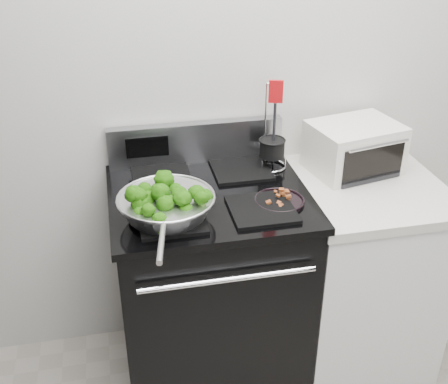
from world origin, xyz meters
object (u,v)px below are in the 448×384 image
object	(u,v)px
gas_range	(210,286)
toaster_oven	(354,147)
bacon_plate	(279,198)
skillet	(166,205)
utensil_holder	(272,153)

from	to	relation	value
gas_range	toaster_oven	bearing A→B (deg)	11.69
bacon_plate	skillet	bearing A→B (deg)	-176.91
skillet	bacon_plate	bearing A→B (deg)	12.79
toaster_oven	skillet	bearing A→B (deg)	-172.94
bacon_plate	gas_range	bearing A→B (deg)	153.61
utensil_holder	toaster_oven	distance (m)	0.36
gas_range	bacon_plate	world-z (taller)	gas_range
gas_range	utensil_holder	distance (m)	0.64
gas_range	bacon_plate	xyz separation A→B (m)	(0.25, -0.13, 0.48)
skillet	gas_range	bearing A→B (deg)	48.64
gas_range	utensil_holder	size ratio (longest dim) A/B	2.87
utensil_holder	toaster_oven	bearing A→B (deg)	10.96
bacon_plate	toaster_oven	xyz separation A→B (m)	(0.41, 0.26, 0.06)
gas_range	toaster_oven	xyz separation A→B (m)	(0.67, 0.14, 0.54)
utensil_holder	bacon_plate	bearing A→B (deg)	-83.76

